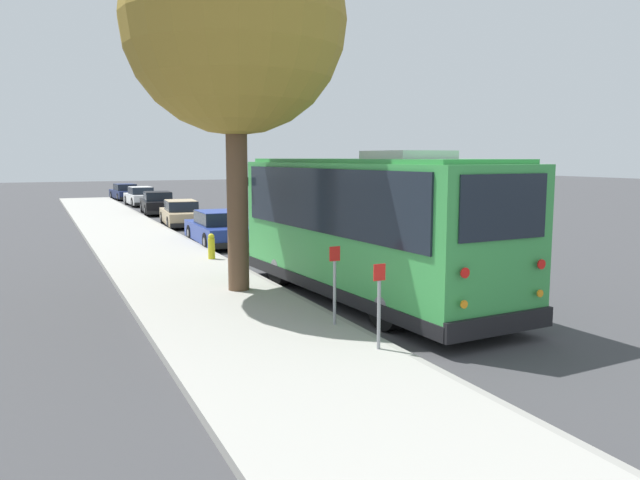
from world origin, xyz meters
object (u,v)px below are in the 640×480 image
at_px(parked_sedan_tan, 181,214).
at_px(sign_post_far, 335,285).
at_px(street_tree, 232,7).
at_px(sign_post_near, 379,305).
at_px(shuttle_bus, 367,221).
at_px(parked_sedan_blue, 219,229).
at_px(parked_sedan_navy, 125,192).
at_px(parked_sedan_black, 158,204).
at_px(fire_hydrant, 211,246).
at_px(parked_sedan_white, 141,197).

height_order(parked_sedan_tan, sign_post_far, sign_post_far).
distance_m(street_tree, sign_post_far, 7.14).
bearing_deg(parked_sedan_tan, sign_post_near, -178.97).
bearing_deg(parked_sedan_tan, sign_post_far, -179.28).
distance_m(shuttle_bus, parked_sedan_blue, 10.73).
bearing_deg(parked_sedan_navy, parked_sedan_blue, 176.06).
height_order(parked_sedan_tan, parked_sedan_black, parked_sedan_black).
bearing_deg(parked_sedan_navy, shuttle_bus, 177.09).
bearing_deg(parked_sedan_blue, street_tree, 168.52).
bearing_deg(fire_hydrant, street_tree, 172.69).
relative_size(parked_sedan_white, fire_hydrant, 5.42).
xyz_separation_m(parked_sedan_black, fire_hydrant, (-18.50, 1.64, -0.07)).
xyz_separation_m(shuttle_bus, parked_sedan_black, (25.01, 0.37, -1.24)).
distance_m(shuttle_bus, street_tree, 5.88).
relative_size(parked_sedan_white, parked_sedan_navy, 0.94).
bearing_deg(shuttle_bus, sign_post_far, 135.19).
xyz_separation_m(parked_sedan_blue, street_tree, (-8.81, 1.98, 6.19)).
bearing_deg(street_tree, parked_sedan_blue, -12.68).
xyz_separation_m(sign_post_near, fire_hydrant, (10.37, 0.11, -0.35)).
bearing_deg(sign_post_far, parked_sedan_navy, -2.03).
bearing_deg(parked_sedan_black, fire_hydrant, 179.07).
distance_m(parked_sedan_black, sign_post_far, 27.23).
xyz_separation_m(sign_post_far, fire_hydrant, (8.68, 0.11, -0.38)).
bearing_deg(street_tree, sign_post_near, -172.87).
distance_m(parked_sedan_white, street_tree, 30.87).
xyz_separation_m(shuttle_bus, parked_sedan_navy, (39.05, 0.44, -1.28)).
xyz_separation_m(parked_sedan_tan, street_tree, (-16.14, 2.11, 6.22)).
xyz_separation_m(parked_sedan_tan, sign_post_near, (-21.84, 1.39, 0.32)).
bearing_deg(sign_post_near, parked_sedan_white, -2.56).
relative_size(parked_sedan_black, street_tree, 0.47).
bearing_deg(fire_hydrant, sign_post_far, -179.26).
height_order(shuttle_bus, parked_sedan_black, shuttle_bus).
bearing_deg(fire_hydrant, shuttle_bus, -162.84).
bearing_deg(parked_sedan_navy, parked_sedan_black, 176.71).
relative_size(shuttle_bus, parked_sedan_white, 2.04).
relative_size(parked_sedan_blue, street_tree, 0.48).
bearing_deg(parked_sedan_navy, sign_post_near, 174.50).
bearing_deg(shuttle_bus, sign_post_near, 150.18).
xyz_separation_m(street_tree, sign_post_near, (-5.69, -0.71, -5.90)).
relative_size(parked_sedan_blue, sign_post_far, 3.05).
bearing_deg(sign_post_far, shuttle_bus, -41.14).
xyz_separation_m(parked_sedan_navy, street_tree, (-37.22, 2.17, 6.22)).
xyz_separation_m(parked_sedan_blue, parked_sedan_white, (21.35, -0.33, 0.00)).
relative_size(parked_sedan_blue, parked_sedan_black, 1.02).
distance_m(parked_sedan_black, parked_sedan_navy, 14.05).
xyz_separation_m(parked_sedan_black, sign_post_far, (-27.18, 1.53, 0.31)).
bearing_deg(parked_sedan_tan, fire_hydrant, 177.19).
height_order(parked_sedan_blue, parked_sedan_tan, parked_sedan_blue).
height_order(parked_sedan_tan, parked_sedan_navy, parked_sedan_tan).
bearing_deg(sign_post_far, parked_sedan_white, -2.68).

